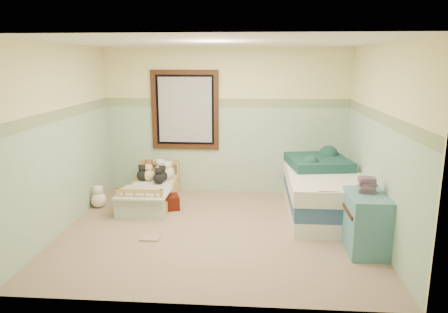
# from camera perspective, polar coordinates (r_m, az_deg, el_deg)

# --- Properties ---
(floor) EXTENTS (4.20, 3.60, 0.02)m
(floor) POSITION_cam_1_polar(r_m,az_deg,el_deg) (5.84, -1.03, -10.12)
(floor) COLOR #95775E
(floor) RESTS_ON ground
(ceiling) EXTENTS (4.20, 3.60, 0.02)m
(ceiling) POSITION_cam_1_polar(r_m,az_deg,el_deg) (5.38, -1.14, 15.41)
(ceiling) COLOR white
(ceiling) RESTS_ON wall_back
(wall_back) EXTENTS (4.20, 0.04, 2.50)m
(wall_back) POSITION_cam_1_polar(r_m,az_deg,el_deg) (7.24, 0.24, 4.76)
(wall_back) COLOR beige
(wall_back) RESTS_ON floor
(wall_front) EXTENTS (4.20, 0.04, 2.50)m
(wall_front) POSITION_cam_1_polar(r_m,az_deg,el_deg) (3.73, -3.65, -3.02)
(wall_front) COLOR beige
(wall_front) RESTS_ON floor
(wall_left) EXTENTS (0.04, 3.60, 2.50)m
(wall_left) POSITION_cam_1_polar(r_m,az_deg,el_deg) (6.04, -21.36, 2.25)
(wall_left) COLOR beige
(wall_left) RESTS_ON floor
(wall_right) EXTENTS (0.04, 3.60, 2.50)m
(wall_right) POSITION_cam_1_polar(r_m,az_deg,el_deg) (5.68, 20.53, 1.69)
(wall_right) COLOR beige
(wall_right) RESTS_ON floor
(wainscot_mint) EXTENTS (4.20, 0.01, 1.50)m
(wainscot_mint) POSITION_cam_1_polar(r_m,az_deg,el_deg) (7.32, 0.23, 0.86)
(wainscot_mint) COLOR #8CAC8E
(wainscot_mint) RESTS_ON floor
(border_strip) EXTENTS (4.20, 0.01, 0.15)m
(border_strip) POSITION_cam_1_polar(r_m,az_deg,el_deg) (7.19, 0.23, 7.31)
(border_strip) COLOR #415E43
(border_strip) RESTS_ON wall_back
(window_frame) EXTENTS (1.16, 0.06, 1.36)m
(window_frame) POSITION_cam_1_polar(r_m,az_deg,el_deg) (7.26, -5.33, 6.32)
(window_frame) COLOR black
(window_frame) RESTS_ON wall_back
(window_blinds) EXTENTS (0.92, 0.01, 1.12)m
(window_blinds) POSITION_cam_1_polar(r_m,az_deg,el_deg) (7.27, -5.32, 6.32)
(window_blinds) COLOR beige
(window_blinds) RESTS_ON window_frame
(toddler_bed_frame) EXTENTS (0.70, 1.40, 0.18)m
(toddler_bed_frame) POSITION_cam_1_polar(r_m,az_deg,el_deg) (6.97, -9.85, -5.57)
(toddler_bed_frame) COLOR #C08242
(toddler_bed_frame) RESTS_ON floor
(toddler_mattress) EXTENTS (0.64, 1.34, 0.12)m
(toddler_mattress) POSITION_cam_1_polar(r_m,az_deg,el_deg) (6.92, -9.90, -4.39)
(toddler_mattress) COLOR silver
(toddler_mattress) RESTS_ON toddler_bed_frame
(patchwork_quilt) EXTENTS (0.76, 0.70, 0.03)m
(patchwork_quilt) POSITION_cam_1_polar(r_m,az_deg,el_deg) (6.50, -10.86, -4.89)
(patchwork_quilt) COLOR #6E99C7
(patchwork_quilt) RESTS_ON toddler_mattress
(plush_bed_brown) EXTENTS (0.21, 0.21, 0.21)m
(plush_bed_brown) POSITION_cam_1_polar(r_m,az_deg,el_deg) (7.38, -10.15, -1.98)
(plush_bed_brown) COLOR brown
(plush_bed_brown) RESTS_ON toddler_mattress
(plush_bed_white) EXTENTS (0.22, 0.22, 0.22)m
(plush_bed_white) POSITION_cam_1_polar(r_m,az_deg,el_deg) (7.33, -8.63, -1.99)
(plush_bed_white) COLOR white
(plush_bed_white) RESTS_ON toddler_mattress
(plush_bed_tan) EXTENTS (0.19, 0.19, 0.19)m
(plush_bed_tan) POSITION_cam_1_polar(r_m,az_deg,el_deg) (7.16, -10.19, -2.52)
(plush_bed_tan) COLOR beige
(plush_bed_tan) RESTS_ON toddler_mattress
(plush_bed_dark) EXTENTS (0.18, 0.18, 0.18)m
(plush_bed_dark) POSITION_cam_1_polar(r_m,az_deg,el_deg) (7.11, -8.39, -2.60)
(plush_bed_dark) COLOR black
(plush_bed_dark) RESTS_ON toddler_mattress
(plush_floor_cream) EXTENTS (0.24, 0.24, 0.24)m
(plush_floor_cream) POSITION_cam_1_polar(r_m,az_deg,el_deg) (6.96, -16.68, -5.68)
(plush_floor_cream) COLOR white
(plush_floor_cream) RESTS_ON floor
(plush_floor_tan) EXTENTS (0.22, 0.22, 0.22)m
(plush_floor_tan) POSITION_cam_1_polar(r_m,az_deg,el_deg) (6.68, -13.31, -6.36)
(plush_floor_tan) COLOR beige
(plush_floor_tan) RESTS_ON floor
(twin_bed_frame) EXTENTS (1.04, 2.09, 0.22)m
(twin_bed_frame) POSITION_cam_1_polar(r_m,az_deg,el_deg) (6.61, 13.22, -6.57)
(twin_bed_frame) COLOR silver
(twin_bed_frame) RESTS_ON floor
(twin_boxspring) EXTENTS (1.04, 2.09, 0.22)m
(twin_boxspring) POSITION_cam_1_polar(r_m,az_deg,el_deg) (6.54, 13.32, -4.75)
(twin_boxspring) COLOR navy
(twin_boxspring) RESTS_ON twin_bed_frame
(twin_mattress) EXTENTS (1.09, 2.13, 0.22)m
(twin_mattress) POSITION_cam_1_polar(r_m,az_deg,el_deg) (6.48, 13.42, -2.89)
(twin_mattress) COLOR white
(twin_mattress) RESTS_ON twin_boxspring
(teal_blanket) EXTENTS (1.02, 1.07, 0.14)m
(teal_blanket) POSITION_cam_1_polar(r_m,az_deg,el_deg) (6.72, 12.69, -0.72)
(teal_blanket) COLOR #133030
(teal_blanket) RESTS_ON twin_mattress
(dresser) EXTENTS (0.45, 0.72, 0.72)m
(dresser) POSITION_cam_1_polar(r_m,az_deg,el_deg) (5.41, 18.76, -8.52)
(dresser) COLOR teal
(dresser) RESTS_ON floor
(book_stack) EXTENTS (0.21, 0.17, 0.19)m
(book_stack) POSITION_cam_1_polar(r_m,az_deg,el_deg) (5.33, 18.92, -3.69)
(book_stack) COLOR brown
(book_stack) RESTS_ON dresser
(red_pillow) EXTENTS (0.43, 0.40, 0.22)m
(red_pillow) POSITION_cam_1_polar(r_m,az_deg,el_deg) (6.66, -7.71, -6.21)
(red_pillow) COLOR maroon
(red_pillow) RESTS_ON floor
(floor_book) EXTENTS (0.25, 0.19, 0.02)m
(floor_book) POSITION_cam_1_polar(r_m,az_deg,el_deg) (5.66, -10.02, -10.87)
(floor_book) COLOR orange
(floor_book) RESTS_ON floor
(extra_plush_0) EXTENTS (0.19, 0.19, 0.19)m
(extra_plush_0) POSITION_cam_1_polar(r_m,az_deg,el_deg) (7.29, -10.18, -2.24)
(extra_plush_0) COLOR brown
(extra_plush_0) RESTS_ON toddler_mattress
(extra_plush_1) EXTENTS (0.22, 0.22, 0.22)m
(extra_plush_1) POSITION_cam_1_polar(r_m,az_deg,el_deg) (7.18, -7.75, -2.28)
(extra_plush_1) COLOR white
(extra_plush_1) RESTS_ON toddler_mattress
(extra_plush_2) EXTENTS (0.19, 0.19, 0.19)m
(extra_plush_2) POSITION_cam_1_polar(r_m,az_deg,el_deg) (6.95, -8.83, -2.96)
(extra_plush_2) COLOR black
(extra_plush_2) RESTS_ON toddler_mattress
(extra_plush_3) EXTENTS (0.18, 0.18, 0.18)m
(extra_plush_3) POSITION_cam_1_polar(r_m,az_deg,el_deg) (7.29, -10.43, -2.29)
(extra_plush_3) COLOR brown
(extra_plush_3) RESTS_ON toddler_mattress
(extra_plush_4) EXTENTS (0.19, 0.19, 0.19)m
(extra_plush_4) POSITION_cam_1_polar(r_m,az_deg,el_deg) (7.18, -11.06, -2.52)
(extra_plush_4) COLOR black
(extra_plush_4) RESTS_ON toddler_mattress
(extra_plush_5) EXTENTS (0.22, 0.22, 0.22)m
(extra_plush_5) POSITION_cam_1_polar(r_m,az_deg,el_deg) (7.22, -7.58, -2.20)
(extra_plush_5) COLOR beige
(extra_plush_5) RESTS_ON toddler_mattress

